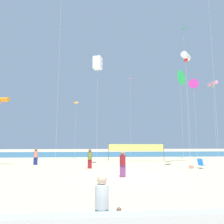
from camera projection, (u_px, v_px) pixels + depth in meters
The scene contains 19 objects.
ground_plane at pixel (127, 175), 16.31m from camera, with size 120.00×120.00×0.00m, color beige.
ocean_band at pixel (107, 154), 45.38m from camera, with size 120.00×20.00×0.01m, color teal.
mother_figure at pixel (102, 204), 5.69m from camera, with size 0.37×0.37×1.62m.
toddler_figure at pixel (119, 221), 5.65m from camera, with size 0.18×0.18×0.77m.
beachgoer_coral_shirt at pixel (36, 156), 23.63m from camera, with size 0.41×0.41×1.78m.
beachgoer_maroon_shirt at pixel (123, 163), 15.43m from camera, with size 0.42×0.42×1.85m.
beachgoer_olive_shirt at pixel (90, 158), 20.47m from camera, with size 0.41×0.41×1.81m.
folding_beach_chair at pixel (201, 163), 20.43m from camera, with size 0.52×0.65×0.89m.
volleyball_net at pixel (136, 148), 28.63m from camera, with size 7.18×1.85×2.40m.
beach_handbag at pixel (191, 167), 20.27m from camera, with size 0.35×0.17×0.28m, color #EA7260.
kite_white_box at pixel (98, 63), 23.11m from camera, with size 1.06×1.06×11.56m.
kite_magenta_delta at pixel (194, 84), 31.60m from camera, with size 1.45×0.95×11.64m.
kite_green_delta at pixel (180, 78), 24.07m from camera, with size 1.55×1.35×10.45m.
kite_pink_diamond at pixel (130, 82), 37.67m from camera, with size 0.57×0.57×13.68m.
kite_orange_tube at pixel (0, 100), 22.43m from camera, with size 2.04×0.97×7.07m.
kite_white_tube at pixel (186, 57), 20.68m from camera, with size 1.25×1.35×10.95m.
kite_green_diamond at pixel (183, 32), 36.41m from camera, with size 0.72×0.71×21.72m.
kite_pink_tube at pixel (212, 84), 30.20m from camera, with size 0.59×1.86×10.81m.
kite_orange_diamond at pixel (76, 103), 30.70m from camera, with size 0.69×0.68×8.33m.
Camera 1 is at (-2.41, -16.68, 2.48)m, focal length 34.58 mm.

